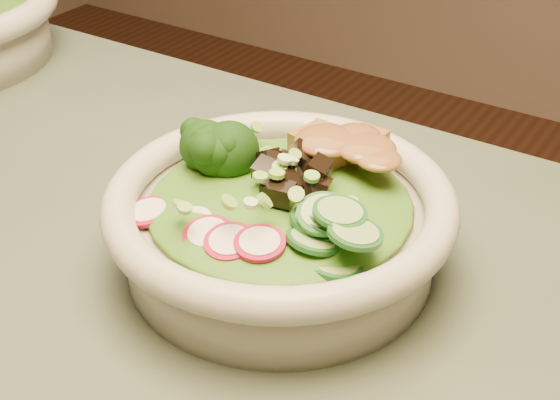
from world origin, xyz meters
The scene contains 9 objects.
salad_bowl centered at (0.13, 0.16, 0.78)m, with size 0.23×0.23×0.06m.
lettuce_bed centered at (0.13, 0.16, 0.80)m, with size 0.17×0.17×0.02m, color #225612.
broccoli_florets centered at (0.08, 0.18, 0.82)m, with size 0.07×0.06×0.04m, color black, non-canonical shape.
radish_slices centered at (0.12, 0.11, 0.80)m, with size 0.09×0.03×0.02m, color #A50C2F, non-canonical shape.
cucumber_slices centered at (0.18, 0.15, 0.81)m, with size 0.06×0.06×0.03m, color #92BF6A, non-canonical shape.
mushroom_heap centered at (0.13, 0.17, 0.81)m, with size 0.06×0.06×0.03m, color black, non-canonical shape.
tofu_cubes centered at (0.15, 0.21, 0.81)m, with size 0.08×0.05×0.03m, color #935D31, non-canonical shape.
peanut_sauce centered at (0.15, 0.21, 0.82)m, with size 0.06×0.05×0.01m, color brown.
scallion_garnish centered at (0.13, 0.16, 0.82)m, with size 0.16×0.16×0.02m, color #7CBC42, non-canonical shape.
Camera 1 is at (0.36, -0.19, 1.08)m, focal length 50.00 mm.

